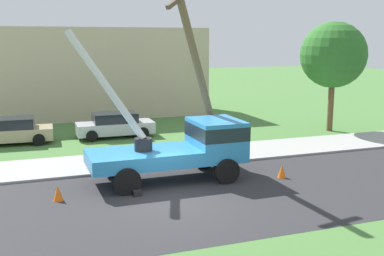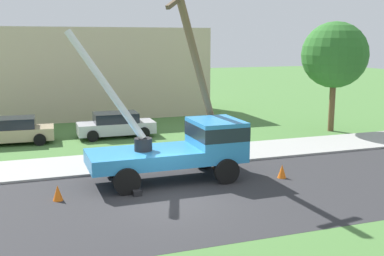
% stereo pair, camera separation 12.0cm
% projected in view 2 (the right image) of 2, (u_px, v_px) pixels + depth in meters
% --- Properties ---
extents(ground_plane, '(120.00, 120.00, 0.00)m').
position_uv_depth(ground_plane, '(114.00, 136.00, 27.69)').
color(ground_plane, '#477538').
extents(road_asphalt, '(80.00, 7.95, 0.01)m').
position_uv_depth(road_asphalt, '(175.00, 200.00, 16.57)').
color(road_asphalt, '#2B2B2D').
rests_on(road_asphalt, ground).
extents(sidewalk_strip, '(80.00, 3.43, 0.10)m').
position_uv_depth(sidewalk_strip, '(138.00, 160.00, 21.84)').
color(sidewalk_strip, '#9E9E99').
rests_on(sidewalk_strip, ground).
extents(utility_truck, '(6.78, 3.20, 5.98)m').
position_uv_depth(utility_truck, '(186.00, 145.00, 18.94)').
color(utility_truck, '#2D84C6').
rests_on(utility_truck, ground).
extents(leaning_utility_pole, '(3.68, 2.85, 8.25)m').
position_uv_depth(leaning_utility_pole, '(199.00, 73.00, 19.80)').
color(leaning_utility_pole, brown).
rests_on(leaning_utility_pole, ground).
extents(traffic_cone_ahead, '(0.36, 0.36, 0.56)m').
position_uv_depth(traffic_cone_ahead, '(282.00, 171.00, 19.18)').
color(traffic_cone_ahead, orange).
rests_on(traffic_cone_ahead, ground).
extents(traffic_cone_behind, '(0.36, 0.36, 0.56)m').
position_uv_depth(traffic_cone_behind, '(58.00, 193.00, 16.48)').
color(traffic_cone_behind, orange).
rests_on(traffic_cone_behind, ground).
extents(traffic_cone_curbside, '(0.36, 0.36, 0.56)m').
position_uv_depth(traffic_cone_curbside, '(217.00, 162.00, 20.64)').
color(traffic_cone_curbside, orange).
rests_on(traffic_cone_curbside, ground).
extents(parked_sedan_tan, '(4.48, 2.16, 1.42)m').
position_uv_depth(parked_sedan_tan, '(12.00, 131.00, 25.40)').
color(parked_sedan_tan, tan).
rests_on(parked_sedan_tan, ground).
extents(parked_sedan_silver, '(4.42, 2.06, 1.42)m').
position_uv_depth(parked_sedan_silver, '(116.00, 125.00, 27.21)').
color(parked_sedan_silver, '#B7B7BF').
rests_on(parked_sedan_silver, ground).
extents(roadside_tree_near, '(3.98, 3.98, 6.66)m').
position_uv_depth(roadside_tree_near, '(335.00, 55.00, 28.27)').
color(roadside_tree_near, brown).
rests_on(roadside_tree_near, ground).
extents(lowrise_building_backdrop, '(18.00, 6.00, 6.40)m').
position_uv_depth(lowrise_building_backdrop, '(82.00, 72.00, 34.54)').
color(lowrise_building_backdrop, '#C6B293').
rests_on(lowrise_building_backdrop, ground).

